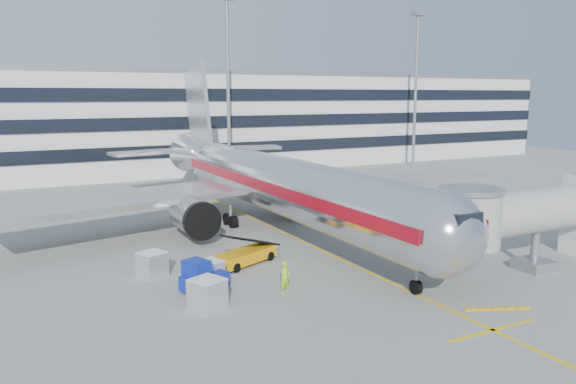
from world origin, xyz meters
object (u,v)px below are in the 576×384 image
baggage_tug (202,278)px  cargo_container_left (207,294)px  ramp_worker (285,278)px  cargo_container_front (209,272)px  main_jet (272,182)px  cargo_container_right (152,264)px  belt_loader (245,255)px

baggage_tug → cargo_container_left: bearing=-103.5°
cargo_container_left → ramp_worker: (5.05, 0.16, 0.13)m
ramp_worker → baggage_tug: bearing=131.9°
cargo_container_front → ramp_worker: bearing=-48.3°
main_jet → ramp_worker: (-7.00, -15.97, -3.21)m
cargo_container_left → cargo_container_front: cargo_container_left is taller
cargo_container_left → cargo_container_right: bearing=100.0°
cargo_container_right → main_jet: bearing=33.6°
main_jet → ramp_worker: 17.73m
main_jet → ramp_worker: main_jet is taller
cargo_container_left → cargo_container_front: (1.59, 4.05, -0.12)m
main_jet → belt_loader: (-6.74, -9.22, -3.53)m
main_jet → belt_loader: bearing=-126.2°
baggage_tug → cargo_container_right: bearing=114.1°
cargo_container_left → belt_loader: bearing=52.5°
baggage_tug → main_jet: bearing=49.4°
main_jet → cargo_container_front: size_ratio=28.19×
baggage_tug → cargo_container_right: (-1.97, 4.39, -0.07)m
baggage_tug → ramp_worker: (4.35, -2.72, 0.12)m
belt_loader → cargo_container_left: size_ratio=2.38×
cargo_container_left → main_jet: bearing=53.2°
baggage_tug → cargo_container_left: (-0.69, -2.88, -0.01)m
belt_loader → cargo_container_left: 8.71m
main_jet → baggage_tug: size_ratio=16.05×
cargo_container_left → cargo_container_front: size_ratio=1.22×
belt_loader → ramp_worker: 6.76m
belt_loader → baggage_tug: (-4.62, -4.03, 0.20)m
baggage_tug → ramp_worker: 5.14m
cargo_container_left → ramp_worker: 5.05m
cargo_container_front → main_jet: bearing=49.1°
main_jet → cargo_container_left: size_ratio=23.07×
belt_loader → cargo_container_left: belt_loader is taller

